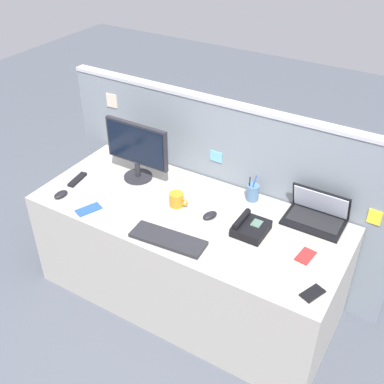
{
  "coord_description": "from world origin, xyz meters",
  "views": [
    {
      "loc": [
        1.21,
        -1.96,
        2.47
      ],
      "look_at": [
        0.0,
        0.05,
        0.84
      ],
      "focal_mm": 44.24,
      "sensor_mm": 36.0,
      "label": 1
    }
  ],
  "objects_px": {
    "cell_phone_blue_case": "(89,209)",
    "cell_phone_red_case": "(306,256)",
    "desk_phone": "(250,227)",
    "computer_mouse_right_hand": "(61,194)",
    "desktop_monitor": "(137,148)",
    "laptop": "(317,214)",
    "coffee_mug": "(177,200)",
    "cell_phone_black_slab": "(313,293)",
    "pen_cup": "(253,192)",
    "computer_mouse_left_hand": "(210,215)",
    "tv_remote": "(77,179)",
    "keyboard_main": "(168,239)"
  },
  "relations": [
    {
      "from": "pen_cup",
      "to": "cell_phone_red_case",
      "type": "xyz_separation_m",
      "value": [
        0.48,
        -0.34,
        -0.05
      ]
    },
    {
      "from": "desk_phone",
      "to": "pen_cup",
      "type": "xyz_separation_m",
      "value": [
        -0.13,
        0.3,
        0.02
      ]
    },
    {
      "from": "cell_phone_black_slab",
      "to": "desktop_monitor",
      "type": "bearing_deg",
      "value": -174.67
    },
    {
      "from": "laptop",
      "to": "cell_phone_black_slab",
      "type": "height_order",
      "value": "laptop"
    },
    {
      "from": "computer_mouse_left_hand",
      "to": "coffee_mug",
      "type": "height_order",
      "value": "coffee_mug"
    },
    {
      "from": "keyboard_main",
      "to": "computer_mouse_right_hand",
      "type": "xyz_separation_m",
      "value": [
        -0.83,
        0.01,
        0.01
      ]
    },
    {
      "from": "cell_phone_red_case",
      "to": "coffee_mug",
      "type": "xyz_separation_m",
      "value": [
        -0.85,
        0.04,
        0.04
      ]
    },
    {
      "from": "keyboard_main",
      "to": "desktop_monitor",
      "type": "bearing_deg",
      "value": 135.16
    },
    {
      "from": "cell_phone_blue_case",
      "to": "keyboard_main",
      "type": "bearing_deg",
      "value": 24.26
    },
    {
      "from": "computer_mouse_left_hand",
      "to": "pen_cup",
      "type": "height_order",
      "value": "pen_cup"
    },
    {
      "from": "keyboard_main",
      "to": "pen_cup",
      "type": "distance_m",
      "value": 0.66
    },
    {
      "from": "computer_mouse_right_hand",
      "to": "cell_phone_black_slab",
      "type": "distance_m",
      "value": 1.66
    },
    {
      "from": "pen_cup",
      "to": "cell_phone_red_case",
      "type": "distance_m",
      "value": 0.59
    },
    {
      "from": "cell_phone_blue_case",
      "to": "cell_phone_red_case",
      "type": "distance_m",
      "value": 1.32
    },
    {
      "from": "computer_mouse_right_hand",
      "to": "cell_phone_blue_case",
      "type": "relative_size",
      "value": 0.65
    },
    {
      "from": "computer_mouse_right_hand",
      "to": "cell_phone_black_slab",
      "type": "height_order",
      "value": "computer_mouse_right_hand"
    },
    {
      "from": "computer_mouse_right_hand",
      "to": "cell_phone_blue_case",
      "type": "xyz_separation_m",
      "value": [
        0.25,
        -0.02,
        -0.01
      ]
    },
    {
      "from": "desk_phone",
      "to": "computer_mouse_right_hand",
      "type": "xyz_separation_m",
      "value": [
        -1.19,
        -0.3,
        -0.02
      ]
    },
    {
      "from": "desk_phone",
      "to": "cell_phone_blue_case",
      "type": "bearing_deg",
      "value": -161.16
    },
    {
      "from": "cell_phone_black_slab",
      "to": "pen_cup",
      "type": "bearing_deg",
      "value": 158.3
    },
    {
      "from": "desk_phone",
      "to": "keyboard_main",
      "type": "xyz_separation_m",
      "value": [
        -0.36,
        -0.31,
        -0.02
      ]
    },
    {
      "from": "desk_phone",
      "to": "tv_remote",
      "type": "relative_size",
      "value": 1.17
    },
    {
      "from": "desktop_monitor",
      "to": "pen_cup",
      "type": "xyz_separation_m",
      "value": [
        0.77,
        0.16,
        -0.17
      ]
    },
    {
      "from": "desktop_monitor",
      "to": "coffee_mug",
      "type": "relative_size",
      "value": 3.64
    },
    {
      "from": "computer_mouse_right_hand",
      "to": "cell_phone_blue_case",
      "type": "height_order",
      "value": "computer_mouse_right_hand"
    },
    {
      "from": "keyboard_main",
      "to": "computer_mouse_left_hand",
      "type": "relative_size",
      "value": 4.39
    },
    {
      "from": "desktop_monitor",
      "to": "cell_phone_red_case",
      "type": "xyz_separation_m",
      "value": [
        1.25,
        -0.18,
        -0.22
      ]
    },
    {
      "from": "desk_phone",
      "to": "coffee_mug",
      "type": "relative_size",
      "value": 1.56
    },
    {
      "from": "desktop_monitor",
      "to": "pen_cup",
      "type": "relative_size",
      "value": 2.44
    },
    {
      "from": "coffee_mug",
      "to": "cell_phone_red_case",
      "type": "bearing_deg",
      "value": -2.49
    },
    {
      "from": "keyboard_main",
      "to": "cell_phone_blue_case",
      "type": "distance_m",
      "value": 0.58
    },
    {
      "from": "desktop_monitor",
      "to": "keyboard_main",
      "type": "bearing_deg",
      "value": -40.07
    },
    {
      "from": "tv_remote",
      "to": "desktop_monitor",
      "type": "bearing_deg",
      "value": 28.48
    },
    {
      "from": "computer_mouse_right_hand",
      "to": "pen_cup",
      "type": "bearing_deg",
      "value": 33.23
    },
    {
      "from": "desk_phone",
      "to": "tv_remote",
      "type": "bearing_deg",
      "value": -174.94
    },
    {
      "from": "coffee_mug",
      "to": "cell_phone_black_slab",
      "type": "bearing_deg",
      "value": -16.0
    },
    {
      "from": "laptop",
      "to": "computer_mouse_right_hand",
      "type": "bearing_deg",
      "value": -157.88
    },
    {
      "from": "desk_phone",
      "to": "cell_phone_red_case",
      "type": "height_order",
      "value": "desk_phone"
    },
    {
      "from": "laptop",
      "to": "tv_remote",
      "type": "bearing_deg",
      "value": -164.9
    },
    {
      "from": "pen_cup",
      "to": "tv_remote",
      "type": "height_order",
      "value": "pen_cup"
    },
    {
      "from": "cell_phone_black_slab",
      "to": "coffee_mug",
      "type": "height_order",
      "value": "coffee_mug"
    },
    {
      "from": "laptop",
      "to": "coffee_mug",
      "type": "bearing_deg",
      "value": -159.36
    },
    {
      "from": "keyboard_main",
      "to": "tv_remote",
      "type": "xyz_separation_m",
      "value": [
        -0.86,
        0.2,
        -0.0
      ]
    },
    {
      "from": "laptop",
      "to": "desk_phone",
      "type": "distance_m",
      "value": 0.42
    },
    {
      "from": "keyboard_main",
      "to": "cell_phone_blue_case",
      "type": "bearing_deg",
      "value": 176.43
    },
    {
      "from": "laptop",
      "to": "cell_phone_blue_case",
      "type": "height_order",
      "value": "laptop"
    },
    {
      "from": "cell_phone_red_case",
      "to": "computer_mouse_right_hand",
      "type": "bearing_deg",
      "value": -163.39
    },
    {
      "from": "cell_phone_red_case",
      "to": "tv_remote",
      "type": "xyz_separation_m",
      "value": [
        -1.57,
        -0.07,
        0.01
      ]
    },
    {
      "from": "cell_phone_blue_case",
      "to": "tv_remote",
      "type": "distance_m",
      "value": 0.36
    },
    {
      "from": "laptop",
      "to": "keyboard_main",
      "type": "relative_size",
      "value": 0.79
    }
  ]
}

